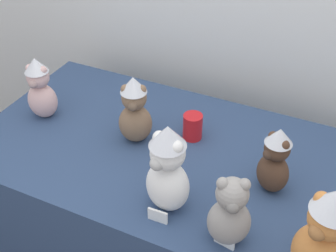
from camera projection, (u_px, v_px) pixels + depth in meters
display_table at (168, 212)px, 1.99m from camera, size 1.58×0.88×0.73m
teddy_bear_ash at (230, 213)px, 1.34m from camera, size 0.17×0.16×0.27m
teddy_bear_blush at (40, 89)px, 1.87m from camera, size 0.15×0.13×0.29m
teddy_bear_snow at (168, 170)px, 1.43m from camera, size 0.19×0.17×0.35m
teddy_bear_cocoa at (275, 161)px, 1.52m from camera, size 0.16×0.15×0.27m
teddy_bear_mocha at (135, 111)px, 1.73m from camera, size 0.17×0.16×0.30m
teddy_bear_ginger at (324, 237)px, 1.20m from camera, size 0.20×0.19×0.36m
party_cup_red at (193, 126)px, 1.80m from camera, size 0.08×0.08×0.11m
name_card_front_middle at (158, 216)px, 1.46m from camera, size 0.07×0.01×0.05m
name_card_front_right at (225, 240)px, 1.38m from camera, size 0.07×0.02×0.05m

